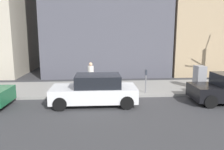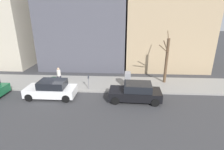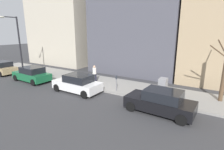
# 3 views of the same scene
# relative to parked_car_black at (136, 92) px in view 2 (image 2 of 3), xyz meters

# --- Properties ---
(ground_plane) EXTENTS (120.00, 120.00, 0.00)m
(ground_plane) POSITION_rel_parked_car_black_xyz_m (1.26, 6.50, -0.74)
(ground_plane) COLOR #38383A
(sidewalk) EXTENTS (4.00, 36.00, 0.15)m
(sidewalk) POSITION_rel_parked_car_black_xyz_m (3.26, 6.50, -0.66)
(sidewalk) COLOR gray
(sidewalk) RESTS_ON ground
(parked_car_black) EXTENTS (2.06, 4.27, 1.52)m
(parked_car_black) POSITION_rel_parked_car_black_xyz_m (0.00, 0.00, 0.00)
(parked_car_black) COLOR black
(parked_car_black) RESTS_ON ground
(parked_car_white) EXTENTS (1.95, 4.21, 1.52)m
(parked_car_white) POSITION_rel_parked_car_black_xyz_m (0.18, 7.12, 0.00)
(parked_car_white) COLOR white
(parked_car_white) RESTS_ON ground
(parking_meter) EXTENTS (0.14, 0.10, 1.35)m
(parking_meter) POSITION_rel_parked_car_black_xyz_m (1.71, 4.20, 0.24)
(parking_meter) COLOR slate
(parking_meter) RESTS_ON sidewalk
(utility_box) EXTENTS (0.83, 0.61, 1.43)m
(utility_box) POSITION_rel_parked_car_black_xyz_m (2.56, 0.60, 0.11)
(utility_box) COLOR #A8A399
(utility_box) RESTS_ON sidewalk
(bare_tree) EXTENTS (1.81, 1.20, 5.10)m
(bare_tree) POSITION_rel_parked_car_black_xyz_m (3.84, -3.20, 1.77)
(bare_tree) COLOR brown
(bare_tree) RESTS_ON sidewalk
(trash_bin) EXTENTS (0.56, 0.56, 0.90)m
(trash_bin) POSITION_rel_parked_car_black_xyz_m (2.16, 7.66, -0.14)
(trash_bin) COLOR #14381E
(trash_bin) RESTS_ON sidewalk
(pedestrian_near_meter) EXTENTS (0.36, 0.38, 1.66)m
(pedestrian_near_meter) POSITION_rel_parked_car_black_xyz_m (2.90, 7.38, 0.35)
(pedestrian_near_meter) COLOR #1E1E2D
(pedestrian_near_meter) RESTS_ON sidewalk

